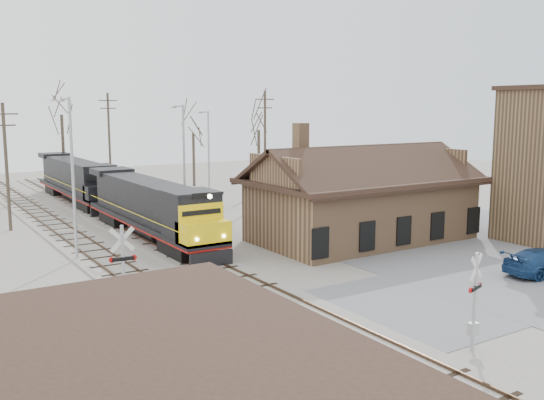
# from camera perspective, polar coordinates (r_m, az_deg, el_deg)

# --- Properties ---
(ground) EXTENTS (140.00, 140.00, 0.00)m
(ground) POSITION_cam_1_polar(r_m,az_deg,el_deg) (25.51, 5.42, -11.77)
(ground) COLOR #A6A196
(ground) RESTS_ON ground
(road) EXTENTS (60.00, 9.00, 0.03)m
(road) POSITION_cam_1_polar(r_m,az_deg,el_deg) (25.50, 5.42, -11.74)
(road) COLOR slate
(road) RESTS_ON ground
(parking_lot) EXTENTS (22.00, 26.00, 0.03)m
(parking_lot) POSITION_cam_1_polar(r_m,az_deg,el_deg) (40.89, 22.20, -4.49)
(parking_lot) COLOR slate
(parking_lot) RESTS_ON ground
(track_main) EXTENTS (3.40, 90.00, 0.24)m
(track_main) POSITION_cam_1_polar(r_m,az_deg,el_deg) (37.93, -8.66, -4.86)
(track_main) COLOR #A6A196
(track_main) RESTS_ON ground
(track_siding) EXTENTS (3.40, 90.00, 0.24)m
(track_siding) POSITION_cam_1_polar(r_m,az_deg,el_deg) (36.42, -15.18, -5.64)
(track_siding) COLOR #A6A196
(track_siding) RESTS_ON ground
(depot) EXTENTS (15.20, 9.31, 7.90)m
(depot) POSITION_cam_1_polar(r_m,az_deg,el_deg) (41.31, 8.40, -0.42)
(depot) COLOR #956E4D
(depot) RESTS_ON ground
(locomotive_lead) EXTENTS (2.79, 18.69, 4.15)m
(locomotive_lead) POSITION_cam_1_polar(r_m,az_deg,el_deg) (41.53, -11.20, -0.77)
(locomotive_lead) COLOR black
(locomotive_lead) RESTS_ON ground
(locomotive_trailing) EXTENTS (2.79, 18.69, 3.92)m
(locomotive_trailing) POSITION_cam_1_polar(r_m,az_deg,el_deg) (59.45, -17.88, 1.81)
(locomotive_trailing) COLOR black
(locomotive_trailing) RESTS_ON ground
(crossbuck_near) EXTENTS (1.03, 0.39, 3.72)m
(crossbuck_near) POSITION_cam_1_polar(r_m,az_deg,el_deg) (23.68, 18.51, -9.32)
(crossbuck_near) COLOR #A5A8AD
(crossbuck_near) RESTS_ON ground
(crossbuck_far) EXTENTS (1.17, 0.31, 4.09)m
(crossbuck_far) POSITION_cam_1_polar(r_m,az_deg,el_deg) (26.31, -13.80, -6.96)
(crossbuck_far) COLOR #A5A8AD
(crossbuck_far) RESTS_ON ground
(streetlight_a) EXTENTS (0.25, 2.04, 9.49)m
(streetlight_a) POSITION_cam_1_polar(r_m,az_deg,el_deg) (36.91, -18.31, 2.65)
(streetlight_a) COLOR #A5A8AD
(streetlight_a) RESTS_ON ground
(streetlight_b) EXTENTS (0.25, 2.04, 9.09)m
(streetlight_b) POSITION_cam_1_polar(r_m,az_deg,el_deg) (45.36, -8.35, 3.80)
(streetlight_b) COLOR #A5A8AD
(streetlight_b) RESTS_ON ground
(streetlight_c) EXTENTS (0.25, 2.04, 8.55)m
(streetlight_c) POSITION_cam_1_polar(r_m,az_deg,el_deg) (58.36, -6.05, 4.66)
(streetlight_c) COLOR #A5A8AD
(streetlight_c) RESTS_ON ground
(utility_pole_a) EXTENTS (2.00, 0.24, 9.23)m
(utility_pole_a) POSITION_cam_1_polar(r_m,az_deg,el_deg) (47.54, -23.72, 3.08)
(utility_pole_a) COLOR #382D23
(utility_pole_a) RESTS_ON ground
(utility_pole_b) EXTENTS (2.00, 0.24, 10.38)m
(utility_pole_b) POSITION_cam_1_polar(r_m,az_deg,el_deg) (65.74, -15.06, 5.40)
(utility_pole_b) COLOR #382D23
(utility_pole_b) RESTS_ON ground
(utility_pole_c) EXTENTS (2.00, 0.24, 10.44)m
(utility_pole_c) POSITION_cam_1_polar(r_m,az_deg,el_deg) (58.35, -0.66, 5.34)
(utility_pole_c) COLOR #382D23
(utility_pole_c) RESTS_ON ground
(tree_c) EXTENTS (5.43, 5.43, 13.30)m
(tree_c) POSITION_cam_1_polar(r_m,az_deg,el_deg) (67.48, -19.26, 8.74)
(tree_c) COLOR #382D23
(tree_c) RESTS_ON ground
(tree_d) EXTENTS (3.99, 3.99, 9.78)m
(tree_d) POSITION_cam_1_polar(r_m,az_deg,el_deg) (69.17, -7.44, 7.05)
(tree_d) COLOR #382D23
(tree_d) RESTS_ON ground
(tree_e) EXTENTS (4.35, 4.35, 10.66)m
(tree_e) POSITION_cam_1_polar(r_m,az_deg,el_deg) (63.81, -1.26, 7.55)
(tree_e) COLOR #382D23
(tree_e) RESTS_ON ground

